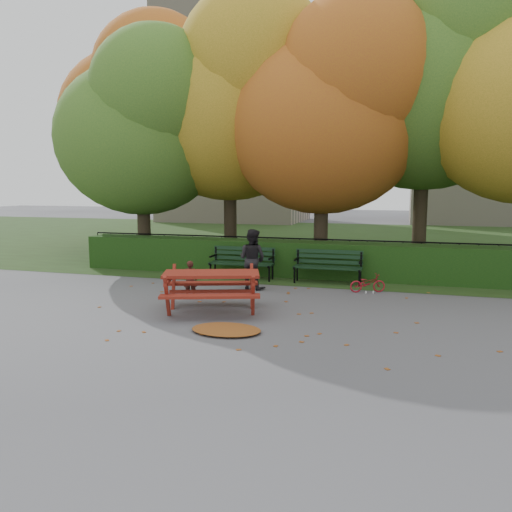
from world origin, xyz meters
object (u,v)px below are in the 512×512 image
(tree_c, at_px, (333,110))
(tree_f, at_px, (146,108))
(bench_right, at_px, (328,264))
(child, at_px, (190,280))
(tree_d, at_px, (440,73))
(picnic_table, at_px, (211,281))
(tree_a, at_px, (146,126))
(bicycle, at_px, (368,283))
(tree_b, at_px, (237,100))
(adult, at_px, (252,259))
(bench_left, at_px, (242,260))

(tree_c, distance_m, tree_f, 8.66)
(bench_right, bearing_deg, tree_f, 146.08)
(bench_right, relative_size, child, 2.03)
(tree_d, distance_m, picnic_table, 10.15)
(tree_a, relative_size, picnic_table, 3.21)
(tree_a, xyz_separation_m, bicycle, (7.38, -2.77, -4.29))
(tree_a, height_order, tree_b, tree_b)
(tree_a, distance_m, child, 7.08)
(adult, bearing_deg, bench_right, -126.86)
(tree_c, relative_size, bench_right, 4.44)
(tree_a, relative_size, bicycle, 8.62)
(tree_c, height_order, bench_right, tree_c)
(tree_f, xyz_separation_m, bench_left, (5.83, -5.54, -5.17))
(tree_a, bearing_deg, bicycle, -20.58)
(bench_right, relative_size, picnic_table, 0.77)
(tree_d, relative_size, bench_right, 5.32)
(tree_b, xyz_separation_m, bench_right, (3.54, -3.04, -4.88))
(tree_f, distance_m, picnic_table, 12.34)
(adult, bearing_deg, tree_b, -50.12)
(tree_c, distance_m, adult, 5.58)
(tree_a, distance_m, tree_d, 9.33)
(tree_b, xyz_separation_m, bench_left, (1.14, -3.04, -4.88))
(bench_left, bearing_deg, picnic_table, -81.87)
(bench_left, relative_size, adult, 1.19)
(tree_b, bearing_deg, adult, -67.22)
(tree_b, relative_size, picnic_table, 3.77)
(bicycle, bearing_deg, tree_d, -42.02)
(tree_c, height_order, adult, tree_c)
(child, xyz_separation_m, adult, (1.05, 1.47, 0.31))
(tree_c, bearing_deg, child, -116.80)
(tree_b, height_order, adult, tree_b)
(tree_b, xyz_separation_m, tree_d, (6.32, 0.48, 0.58))
(bench_left, relative_size, picnic_table, 0.77)
(tree_f, bearing_deg, adult, -46.30)
(tree_a, relative_size, tree_d, 0.78)
(bench_left, relative_size, bicycle, 2.07)
(bench_left, height_order, picnic_table, picnic_table)
(bicycle, bearing_deg, child, 94.11)
(tree_b, bearing_deg, tree_d, 4.38)
(tree_b, bearing_deg, picnic_table, -76.12)
(tree_d, xyz_separation_m, child, (-5.57, -6.26, -5.54))
(tree_a, xyz_separation_m, tree_d, (9.07, 1.65, 1.46))
(bench_left, distance_m, bicycle, 3.62)
(tree_f, relative_size, child, 10.34)
(picnic_table, height_order, child, picnic_table)
(tree_c, relative_size, child, 9.01)
(picnic_table, bearing_deg, tree_a, 109.97)
(tree_c, height_order, tree_f, tree_f)
(tree_d, relative_size, child, 10.78)
(picnic_table, bearing_deg, adult, 68.80)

